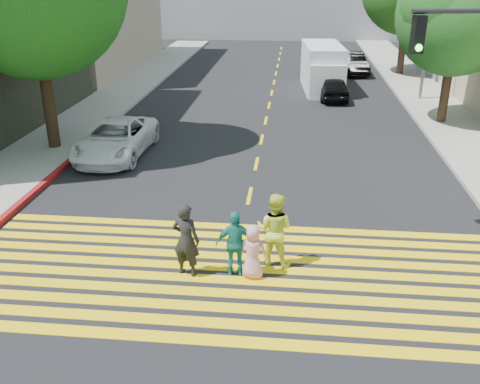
% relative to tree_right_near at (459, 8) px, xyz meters
% --- Properties ---
extents(ground, '(120.00, 120.00, 0.00)m').
position_rel_tree_right_near_xyz_m(ground, '(-8.14, -15.26, -5.09)').
color(ground, black).
extents(sidewalk_left, '(3.00, 40.00, 0.15)m').
position_rel_tree_right_near_xyz_m(sidewalk_left, '(-16.64, 6.74, -5.01)').
color(sidewalk_left, gray).
rests_on(sidewalk_left, ground).
extents(sidewalk_right, '(3.00, 60.00, 0.15)m').
position_rel_tree_right_near_xyz_m(sidewalk_right, '(0.36, -0.26, -5.01)').
color(sidewalk_right, gray).
rests_on(sidewalk_right, ground).
extents(curb_red, '(0.20, 8.00, 0.16)m').
position_rel_tree_right_near_xyz_m(curb_red, '(-15.04, -9.26, -5.01)').
color(curb_red, maroon).
rests_on(curb_red, ground).
extents(crosswalk, '(13.40, 5.30, 0.01)m').
position_rel_tree_right_near_xyz_m(crosswalk, '(-8.14, -13.99, -5.08)').
color(crosswalk, yellow).
rests_on(crosswalk, ground).
extents(lane_line, '(0.12, 34.40, 0.01)m').
position_rel_tree_right_near_xyz_m(lane_line, '(-8.14, 7.24, -5.08)').
color(lane_line, yellow).
rests_on(lane_line, ground).
extents(tree_right_near, '(6.83, 6.83, 7.52)m').
position_rel_tree_right_near_xyz_m(tree_right_near, '(0.00, 0.00, 0.00)').
color(tree_right_near, '#382115').
rests_on(tree_right_near, ground).
extents(pedestrian_man, '(0.76, 0.60, 1.83)m').
position_rel_tree_right_near_xyz_m(pedestrian_man, '(-9.22, -14.09, -4.17)').
color(pedestrian_man, black).
rests_on(pedestrian_man, ground).
extents(pedestrian_woman, '(1.06, 0.92, 1.86)m').
position_rel_tree_right_near_xyz_m(pedestrian_woman, '(-7.19, -13.37, -4.16)').
color(pedestrian_woman, '#D3E846').
rests_on(pedestrian_woman, ground).
extents(pedestrian_child, '(0.71, 0.52, 1.34)m').
position_rel_tree_right_near_xyz_m(pedestrian_child, '(-7.66, -14.05, -4.42)').
color(pedestrian_child, pink).
rests_on(pedestrian_child, ground).
extents(pedestrian_extra, '(1.00, 0.53, 1.62)m').
position_rel_tree_right_near_xyz_m(pedestrian_extra, '(-8.07, -13.95, -4.28)').
color(pedestrian_extra, '#1B8175').
rests_on(pedestrian_extra, ground).
extents(white_sedan, '(2.36, 4.94, 1.36)m').
position_rel_tree_right_near_xyz_m(white_sedan, '(-13.57, -5.88, -4.41)').
color(white_sedan, white).
rests_on(white_sedan, ground).
extents(dark_car_near, '(1.70, 3.81, 1.27)m').
position_rel_tree_right_near_xyz_m(dark_car_near, '(-4.75, 4.53, -4.45)').
color(dark_car_near, black).
rests_on(dark_car_near, ground).
extents(silver_car, '(2.23, 4.92, 1.40)m').
position_rel_tree_right_near_xyz_m(silver_car, '(-4.98, 15.51, -4.39)').
color(silver_car, gray).
rests_on(silver_car, ground).
extents(dark_car_parked, '(2.15, 4.51, 1.43)m').
position_rel_tree_right_near_xyz_m(dark_car_parked, '(-3.08, 12.21, -4.37)').
color(dark_car_parked, black).
rests_on(dark_car_parked, ground).
extents(white_van, '(2.45, 5.61, 2.58)m').
position_rel_tree_right_near_xyz_m(white_van, '(-5.26, 6.74, -3.86)').
color(white_van, silver).
rests_on(white_van, ground).
extents(street_lamp, '(2.00, 0.63, 8.91)m').
position_rel_tree_right_near_xyz_m(street_lamp, '(-0.26, 4.52, 0.03)').
color(street_lamp, slate).
rests_on(street_lamp, ground).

